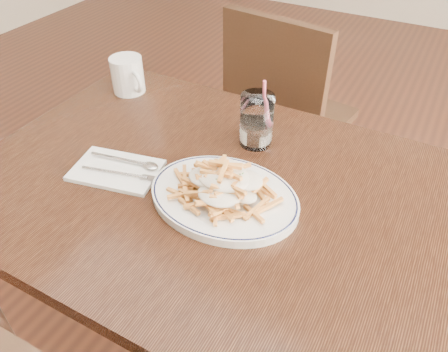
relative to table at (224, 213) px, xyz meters
The scene contains 8 objects.
table is the anchor object (origin of this frame).
chair_far 0.81m from the table, 101.24° to the left, with size 0.47×0.47×0.90m.
fries_plate 0.10m from the table, 62.45° to the right, with size 0.36×0.32×0.02m.
loaded_fries 0.14m from the table, 62.45° to the right, with size 0.24×0.19×0.07m.
napkin 0.27m from the table, 164.27° to the right, with size 0.20×0.13×0.01m, color white.
cutlery 0.28m from the table, 165.59° to the right, with size 0.21×0.11×0.01m.
water_glass 0.24m from the table, 94.18° to the left, with size 0.08×0.08×0.18m.
coffee_mug 0.55m from the table, 150.88° to the left, with size 0.13×0.10×0.11m.
Camera 1 is at (0.35, -0.66, 1.39)m, focal length 35.00 mm.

